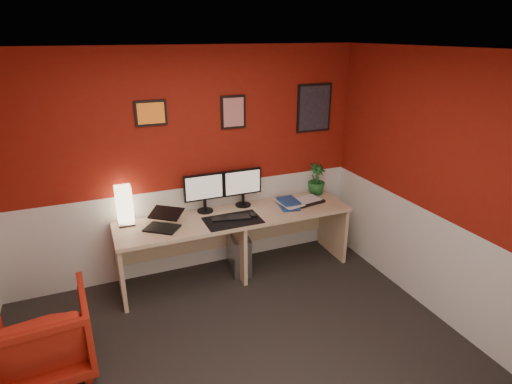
# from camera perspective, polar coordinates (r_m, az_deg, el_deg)

# --- Properties ---
(ground) EXTENTS (4.00, 3.50, 0.01)m
(ground) POSITION_cam_1_polar(r_m,az_deg,el_deg) (3.79, -1.58, -22.69)
(ground) COLOR black
(ground) RESTS_ON ground
(ceiling) EXTENTS (4.00, 3.50, 0.01)m
(ceiling) POSITION_cam_1_polar(r_m,az_deg,el_deg) (2.74, -2.12, 18.56)
(ceiling) COLOR white
(ceiling) RESTS_ON ground
(wall_back) EXTENTS (4.00, 0.01, 2.50)m
(wall_back) POSITION_cam_1_polar(r_m,az_deg,el_deg) (4.63, -9.50, 3.54)
(wall_back) COLOR maroon
(wall_back) RESTS_ON ground
(wall_right) EXTENTS (0.01, 3.50, 2.50)m
(wall_right) POSITION_cam_1_polar(r_m,az_deg,el_deg) (4.15, 25.02, -0.30)
(wall_right) COLOR maroon
(wall_right) RESTS_ON ground
(wainscot_back) EXTENTS (4.00, 0.01, 1.00)m
(wainscot_back) POSITION_cam_1_polar(r_m,az_deg,el_deg) (4.90, -8.96, -4.88)
(wainscot_back) COLOR silver
(wainscot_back) RESTS_ON ground
(wainscot_right) EXTENTS (0.01, 3.50, 1.00)m
(wainscot_right) POSITION_cam_1_polar(r_m,az_deg,el_deg) (4.45, 23.49, -9.35)
(wainscot_right) COLOR silver
(wainscot_right) RESTS_ON ground
(desk) EXTENTS (2.60, 0.65, 0.73)m
(desk) POSITION_cam_1_polar(r_m,az_deg,el_deg) (4.78, -2.68, -7.15)
(desk) COLOR tan
(desk) RESTS_ON ground
(shoji_lamp) EXTENTS (0.16, 0.16, 0.40)m
(shoji_lamp) POSITION_cam_1_polar(r_m,az_deg,el_deg) (4.52, -17.48, -1.92)
(shoji_lamp) COLOR #FFE5B2
(shoji_lamp) RESTS_ON desk
(laptop) EXTENTS (0.40, 0.38, 0.22)m
(laptop) POSITION_cam_1_polar(r_m,az_deg,el_deg) (4.36, -12.78, -3.62)
(laptop) COLOR black
(laptop) RESTS_ON desk
(monitor_left) EXTENTS (0.45, 0.06, 0.58)m
(monitor_left) POSITION_cam_1_polar(r_m,az_deg,el_deg) (4.63, -7.08, 0.66)
(monitor_left) COLOR black
(monitor_left) RESTS_ON desk
(monitor_right) EXTENTS (0.45, 0.06, 0.58)m
(monitor_right) POSITION_cam_1_polar(r_m,az_deg,el_deg) (4.76, -1.80, 1.38)
(monitor_right) COLOR black
(monitor_right) RESTS_ON desk
(desk_mat) EXTENTS (0.60, 0.38, 0.01)m
(desk_mat) POSITION_cam_1_polar(r_m,az_deg,el_deg) (4.49, -3.18, -3.86)
(desk_mat) COLOR black
(desk_mat) RESTS_ON desk
(keyboard) EXTENTS (0.44, 0.22, 0.02)m
(keyboard) POSITION_cam_1_polar(r_m,az_deg,el_deg) (4.52, -3.41, -3.50)
(keyboard) COLOR black
(keyboard) RESTS_ON desk_mat
(mouse) EXTENTS (0.07, 0.11, 0.03)m
(mouse) POSITION_cam_1_polar(r_m,az_deg,el_deg) (4.56, -0.45, -3.16)
(mouse) COLOR black
(mouse) RESTS_ON desk_mat
(book_bottom) EXTENTS (0.25, 0.30, 0.03)m
(book_bottom) POSITION_cam_1_polar(r_m,az_deg,el_deg) (4.79, 3.31, -2.05)
(book_bottom) COLOR navy
(book_bottom) RESTS_ON desk
(book_middle) EXTENTS (0.26, 0.34, 0.02)m
(book_middle) POSITION_cam_1_polar(r_m,az_deg,el_deg) (4.79, 3.37, -1.71)
(book_middle) COLOR silver
(book_middle) RESTS_ON book_bottom
(book_top) EXTENTS (0.21, 0.28, 0.03)m
(book_top) POSITION_cam_1_polar(r_m,az_deg,el_deg) (4.79, 3.32, -1.40)
(book_top) COLOR navy
(book_top) RESTS_ON book_middle
(zen_tray) EXTENTS (0.39, 0.30, 0.03)m
(zen_tray) POSITION_cam_1_polar(r_m,az_deg,el_deg) (4.99, 6.98, -1.21)
(zen_tray) COLOR black
(zen_tray) RESTS_ON desk
(potted_plant) EXTENTS (0.26, 0.26, 0.38)m
(potted_plant) POSITION_cam_1_polar(r_m,az_deg,el_deg) (5.20, 8.26, 1.72)
(potted_plant) COLOR #19591E
(potted_plant) RESTS_ON desk
(pc_tower) EXTENTS (0.25, 0.47, 0.45)m
(pc_tower) POSITION_cam_1_polar(r_m,az_deg,el_deg) (4.91, -2.34, -8.20)
(pc_tower) COLOR #99999E
(pc_tower) RESTS_ON ground
(armchair) EXTENTS (0.76, 0.78, 0.67)m
(armchair) POSITION_cam_1_polar(r_m,az_deg,el_deg) (3.94, -27.01, -17.06)
(armchair) COLOR red
(armchair) RESTS_ON ground
(art_left) EXTENTS (0.32, 0.02, 0.26)m
(art_left) POSITION_cam_1_polar(r_m,az_deg,el_deg) (4.42, -14.14, 10.38)
(art_left) COLOR orange
(art_left) RESTS_ON wall_back
(art_center) EXTENTS (0.28, 0.02, 0.36)m
(art_center) POSITION_cam_1_polar(r_m,az_deg,el_deg) (4.63, -3.12, 10.82)
(art_center) COLOR red
(art_center) RESTS_ON wall_back
(art_right) EXTENTS (0.44, 0.02, 0.56)m
(art_right) POSITION_cam_1_polar(r_m,az_deg,el_deg) (5.05, 7.91, 11.27)
(art_right) COLOR black
(art_right) RESTS_ON wall_back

